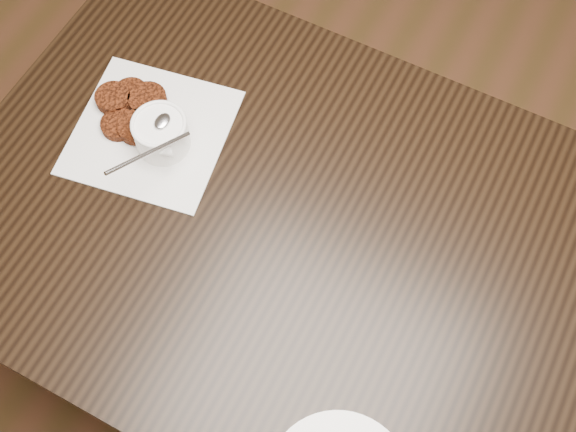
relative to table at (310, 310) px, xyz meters
name	(u,v)px	position (x,y,z in m)	size (l,w,h in m)	color
floor	(302,376)	(0.02, -0.06, -0.38)	(4.00, 4.00, 0.00)	#53301C
table	(310,310)	(0.00, 0.00, 0.00)	(1.31, 0.84, 0.75)	black
napkin	(151,132)	(-0.37, 0.05, 0.38)	(0.27, 0.27, 0.00)	silver
sauce_ramekin	(158,123)	(-0.33, 0.04, 0.45)	(0.13, 0.13, 0.13)	white
patty_cluster	(135,110)	(-0.41, 0.07, 0.39)	(0.22, 0.22, 0.02)	#68270D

